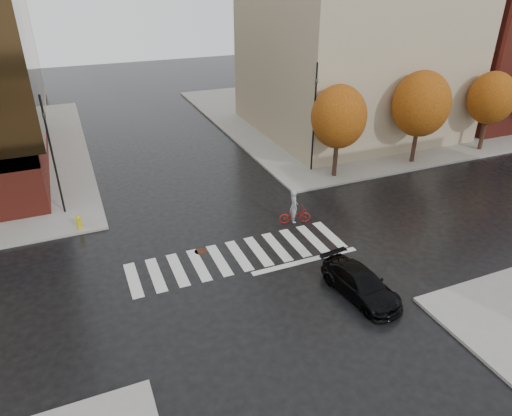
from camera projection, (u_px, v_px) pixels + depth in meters
The scene contains 14 objects.
ground at pixel (243, 261), 23.62m from camera, with size 120.00×120.00×0.00m, color black.
sidewalk_ne at pixel (356, 112), 47.93m from camera, with size 30.00×30.00×0.15m, color gray.
crosswalk at pixel (239, 255), 24.02m from camera, with size 12.00×3.00×0.01m, color silver.
building_ne_tan at pixel (354, 25), 39.07m from camera, with size 16.00×16.00×18.00m, color tan.
building_ne_brick at pixel (496, 41), 44.67m from camera, with size 14.00×14.00×14.00m, color maroon.
tree_ne_a at pixel (339, 117), 31.01m from camera, with size 3.80×3.80×6.50m.
tree_ne_b at pixel (421, 104), 33.34m from camera, with size 4.20×4.20×6.89m.
tree_ne_c at pixel (491, 98), 35.86m from camera, with size 3.60×3.60×6.31m.
sedan at pixel (361, 284), 20.85m from camera, with size 1.78×4.38×1.27m, color black.
cyclist at pixel (295, 212), 26.78m from camera, with size 2.00×1.10×2.16m.
traffic_light_nw at pixel (51, 149), 26.16m from camera, with size 0.21×0.19×7.21m.
traffic_light_ne at pixel (315, 111), 31.91m from camera, with size 0.20×0.23×7.73m.
fire_hydrant at pixel (79, 221), 26.07m from camera, with size 0.29×0.29×0.80m.
manhole at pixel (201, 251), 24.38m from camera, with size 0.67×0.67×0.01m, color #442718.
Camera 1 is at (-6.97, -18.37, 13.40)m, focal length 32.00 mm.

